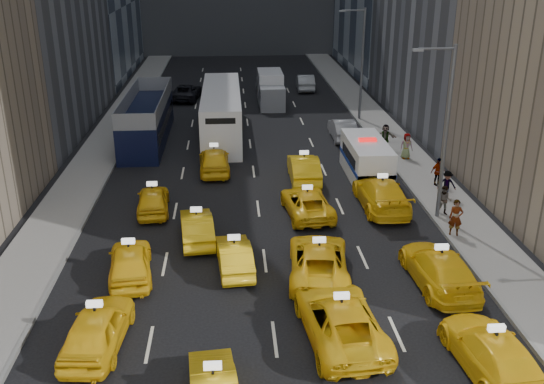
{
  "coord_description": "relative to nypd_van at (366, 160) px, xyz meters",
  "views": [
    {
      "loc": [
        -1.4,
        -16.35,
        13.07
      ],
      "look_at": [
        0.57,
        11.36,
        2.0
      ],
      "focal_mm": 40.0,
      "sensor_mm": 36.0,
      "label": 1
    }
  ],
  "objects": [
    {
      "name": "ground",
      "position": [
        -6.9,
        -18.49,
        -1.13
      ],
      "size": [
        160.0,
        160.0,
        0.0
      ],
      "primitive_type": "plane",
      "color": "black",
      "rests_on": "ground"
    },
    {
      "name": "sidewalk_west",
      "position": [
        -17.4,
        6.51,
        -1.06
      ],
      "size": [
        3.0,
        90.0,
        0.15
      ],
      "primitive_type": "cube",
      "color": "gray",
      "rests_on": "ground"
    },
    {
      "name": "sidewalk_east",
      "position": [
        3.6,
        6.51,
        -1.06
      ],
      "size": [
        3.0,
        90.0,
        0.15
      ],
      "primitive_type": "cube",
      "color": "gray",
      "rests_on": "ground"
    },
    {
      "name": "curb_west",
      "position": [
        -15.95,
        6.51,
        -1.04
      ],
      "size": [
        0.15,
        90.0,
        0.18
      ],
      "primitive_type": "cube",
      "color": "slate",
      "rests_on": "ground"
    },
    {
      "name": "curb_east",
      "position": [
        2.15,
        6.51,
        -1.04
      ],
      "size": [
        0.15,
        90.0,
        0.18
      ],
      "primitive_type": "cube",
      "color": "slate",
      "rests_on": "ground"
    },
    {
      "name": "streetlight_near",
      "position": [
        2.28,
        -6.49,
        3.79
      ],
      "size": [
        2.15,
        0.22,
        9.0
      ],
      "color": "#595B60",
      "rests_on": "ground"
    },
    {
      "name": "streetlight_far",
      "position": [
        2.28,
        13.51,
        3.79
      ],
      "size": [
        2.15,
        0.22,
        9.0
      ],
      "color": "#595B60",
      "rests_on": "ground"
    },
    {
      "name": "taxi_4",
      "position": [
        -13.14,
        -16.52,
        -0.36
      ],
      "size": [
        2.22,
        4.69,
        1.55
      ],
      "primitive_type": "imported",
      "rotation": [
        0.0,
        0.0,
        3.05
      ],
      "color": "yellow",
      "rests_on": "ground"
    },
    {
      "name": "taxi_6",
      "position": [
        -4.54,
        -16.59,
        -0.36
      ],
      "size": [
        3.09,
        5.79,
        1.55
      ],
      "primitive_type": "imported",
      "rotation": [
        0.0,
        0.0,
        3.24
      ],
      "color": "yellow",
      "rests_on": "ground"
    },
    {
      "name": "taxi_7",
      "position": [
        0.15,
        -18.81,
        -0.39
      ],
      "size": [
        2.48,
        5.27,
        1.49
      ],
      "primitive_type": "imported",
      "rotation": [
        0.0,
        0.0,
        3.22
      ],
      "color": "yellow",
      "rests_on": "ground"
    },
    {
      "name": "taxi_8",
      "position": [
        -12.72,
        -11.59,
        -0.38
      ],
      "size": [
        2.33,
        4.61,
        1.5
      ],
      "primitive_type": "imported",
      "rotation": [
        0.0,
        0.0,
        3.27
      ],
      "color": "yellow",
      "rests_on": "ground"
    },
    {
      "name": "taxi_9",
      "position": [
        -8.27,
        -11.18,
        -0.47
      ],
      "size": [
        1.76,
        4.14,
        1.33
      ],
      "primitive_type": "imported",
      "rotation": [
        0.0,
        0.0,
        3.23
      ],
      "color": "yellow",
      "rests_on": "ground"
    },
    {
      "name": "taxi_10",
      "position": [
        -4.67,
        -12.01,
        -0.39
      ],
      "size": [
        3.06,
        5.61,
        1.49
      ],
      "primitive_type": "imported",
      "rotation": [
        0.0,
        0.0,
        3.03
      ],
      "color": "yellow",
      "rests_on": "ground"
    },
    {
      "name": "taxi_11",
      "position": [
        0.24,
        -13.14,
        -0.36
      ],
      "size": [
        2.41,
        5.43,
        1.55
      ],
      "primitive_type": "imported",
      "rotation": [
        0.0,
        0.0,
        3.19
      ],
      "color": "yellow",
      "rests_on": "ground"
    },
    {
      "name": "taxi_12",
      "position": [
        -12.53,
        -4.55,
        -0.43
      ],
      "size": [
        1.95,
        4.22,
        1.4
      ],
      "primitive_type": "imported",
      "rotation": [
        0.0,
        0.0,
        3.22
      ],
      "color": "yellow",
      "rests_on": "ground"
    },
    {
      "name": "taxi_13",
      "position": [
        -10.04,
        -8.17,
        -0.43
      ],
      "size": [
        1.93,
        4.39,
        1.4
      ],
      "primitive_type": "imported",
      "rotation": [
        0.0,
        0.0,
        3.25
      ],
      "color": "yellow",
      "rests_on": "ground"
    },
    {
      "name": "taxi_14",
      "position": [
        -4.35,
        -5.49,
        -0.46
      ],
      "size": [
        2.69,
        5.04,
        1.35
      ],
      "primitive_type": "imported",
      "rotation": [
        0.0,
        0.0,
        3.24
      ],
      "color": "yellow",
      "rests_on": "ground"
    },
    {
      "name": "taxi_15",
      "position": [
        -0.22,
        -4.88,
        -0.31
      ],
      "size": [
        2.36,
        5.72,
        1.65
      ],
      "primitive_type": "imported",
      "rotation": [
        0.0,
        0.0,
        3.15
      ],
      "color": "yellow",
      "rests_on": "ground"
    },
    {
      "name": "taxi_16",
      "position": [
        -9.37,
        1.57,
        -0.34
      ],
      "size": [
        2.08,
        4.74,
        1.59
      ],
      "primitive_type": "imported",
      "rotation": [
        0.0,
        0.0,
        3.18
      ],
      "color": "yellow",
      "rests_on": "ground"
    },
    {
      "name": "taxi_17",
      "position": [
        -3.92,
        -0.4,
        -0.33
      ],
      "size": [
        1.75,
        4.87,
        1.6
      ],
      "primitive_type": "imported",
      "rotation": [
        0.0,
        0.0,
        3.13
      ],
      "color": "yellow",
      "rests_on": "ground"
    },
    {
      "name": "nypd_van",
      "position": [
        0.0,
        0.0,
        0.0
      ],
      "size": [
        2.61,
        5.96,
        2.5
      ],
      "rotation": [
        0.0,
        0.0,
        0.06
      ],
      "color": "white",
      "rests_on": "ground"
    },
    {
      "name": "double_decker",
      "position": [
        -14.38,
        8.89,
        0.6
      ],
      "size": [
        3.81,
        12.24,
        3.5
      ],
      "rotation": [
        0.0,
        0.0,
        0.09
      ],
      "color": "black",
      "rests_on": "ground"
    },
    {
      "name": "city_bus",
      "position": [
        -8.94,
        10.06,
        0.59
      ],
      "size": [
        4.16,
        13.62,
        3.46
      ],
      "rotation": [
        0.0,
        0.0,
        -0.1
      ],
      "color": "silver",
      "rests_on": "ground"
    },
    {
      "name": "box_truck",
      "position": [
        -4.57,
        19.46,
        0.28
      ],
      "size": [
        3.0,
        6.56,
        2.89
      ],
      "rotation": [
        0.0,
        0.0,
        -0.13
      ],
      "color": "silver",
      "rests_on": "ground"
    },
    {
      "name": "misc_car_0",
      "position": [
        0.04,
        8.28,
        -0.38
      ],
      "size": [
        1.64,
        4.61,
        1.52
      ],
      "primitive_type": "imported",
      "rotation": [
        0.0,
        0.0,
        3.13
      ],
      "color": "#9D9FA4",
      "rests_on": "ground"
    },
    {
      "name": "misc_car_1",
      "position": [
        -12.38,
        22.07,
        -0.4
      ],
      "size": [
        2.98,
        5.49,
        1.46
      ],
      "primitive_type": "imported",
      "rotation": [
        0.0,
        0.0,
        3.03
      ],
      "color": "black",
      "rests_on": "ground"
    },
    {
      "name": "misc_car_2",
      "position": [
        -4.6,
        27.2,
        -0.47
      ],
      "size": [
        2.24,
        4.74,
        1.34
      ],
      "primitive_type": "imported",
      "rotation": [
        0.0,
        0.0,
        3.06
      ],
      "color": "gray",
      "rests_on": "ground"
    },
    {
      "name": "misc_car_3",
      "position": [
        -8.68,
        25.59,
        -0.32
      ],
      "size": [
        2.17,
        4.87,
        1.63
      ],
      "primitive_type": "imported",
      "rotation": [
        0.0,
        0.0,
        3.2
      ],
      "color": "black",
      "rests_on": "ground"
    },
    {
      "name": "misc_car_4",
      "position": [
        -0.64,
        25.6,
        -0.35
      ],
      "size": [
        1.89,
        4.83,
        1.57
      ],
      "primitive_type": "imported",
      "rotation": [
        0.0,
        0.0,
        3.09
      ],
      "color": "#96999D",
      "rests_on": "ground"
    },
    {
      "name": "pedestrian_0",
      "position": [
        2.49,
        -8.76,
        -0.07
      ],
      "size": [
        0.75,
        0.59,
        1.82
      ],
      "primitive_type": "imported",
      "rotation": [
        0.0,
        0.0,
        -0.25
      ],
      "color": "gray",
      "rests_on": "sidewalk_east"
    },
    {
      "name": "pedestrian_1",
      "position": [
        2.78,
        -6.31,
        -0.19
      ],
      "size": [
        0.88,
        0.7,
        1.58
      ],
      "primitive_type": "imported",
      "rotation": [
        0.0,
        0.0,
        -0.43
      ],
      "color": "gray",
      "rests_on": "sidewalk_east"
    },
    {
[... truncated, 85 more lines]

